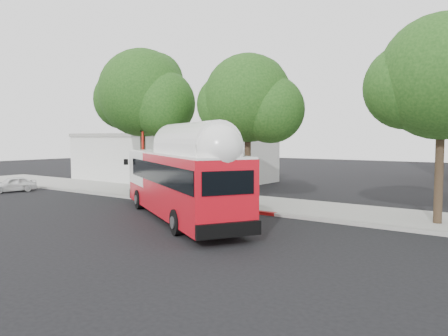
% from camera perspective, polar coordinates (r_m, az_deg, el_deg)
% --- Properties ---
extents(ground, '(120.00, 120.00, 0.00)m').
position_cam_1_polar(ground, '(19.87, -3.89, -7.29)').
color(ground, black).
rests_on(ground, ground).
extents(sidewalk, '(60.00, 5.00, 0.15)m').
position_cam_1_polar(sidewalk, '(25.13, 5.64, -4.74)').
color(sidewalk, gray).
rests_on(sidewalk, ground).
extents(curb_strip, '(60.00, 0.30, 0.15)m').
position_cam_1_polar(curb_strip, '(22.94, 2.36, -5.57)').
color(curb_strip, gray).
rests_on(curb_strip, ground).
extents(red_curb_segment, '(10.00, 0.32, 0.16)m').
position_cam_1_polar(red_curb_segment, '(24.70, -3.48, -4.87)').
color(red_curb_segment, maroon).
rests_on(red_curb_segment, ground).
extents(street_tree_left, '(6.67, 5.80, 9.74)m').
position_cam_1_polar(street_tree_left, '(29.49, -9.91, 9.23)').
color(street_tree_left, '#2D2116').
rests_on(street_tree_left, ground).
extents(street_tree_mid, '(5.75, 5.00, 8.62)m').
position_cam_1_polar(street_tree_mid, '(24.85, 4.02, 8.65)').
color(street_tree_mid, '#2D2116').
rests_on(street_tree_mid, ground).
extents(low_commercial_bldg, '(16.20, 10.20, 4.25)m').
position_cam_1_polar(low_commercial_bldg, '(39.28, -6.61, 1.44)').
color(low_commercial_bldg, silver).
rests_on(low_commercial_bldg, ground).
extents(transit_bus, '(11.65, 8.17, 3.65)m').
position_cam_1_polar(transit_bus, '(20.71, -5.74, -2.07)').
color(transit_bus, red).
rests_on(transit_bus, ground).
extents(parked_car, '(3.39, 1.97, 1.09)m').
position_cam_1_polar(parked_car, '(34.69, -25.91, -1.93)').
color(parked_car, silver).
rests_on(parked_car, ground).
extents(signal_pole, '(0.13, 0.43, 4.53)m').
position_cam_1_polar(signal_pole, '(28.43, -10.53, 0.78)').
color(signal_pole, red).
rests_on(signal_pole, ground).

